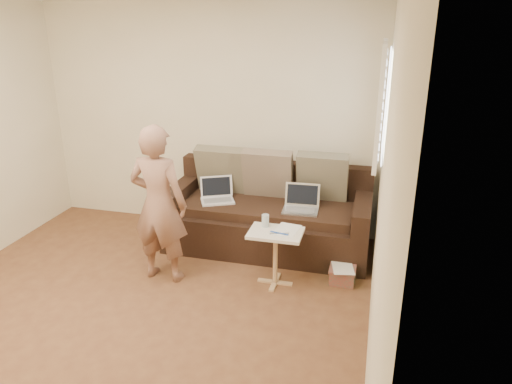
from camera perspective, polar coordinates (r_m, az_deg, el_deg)
floor at (r=4.34m, az=-15.54°, el=-15.13°), size 4.50×4.50×0.00m
wall_back at (r=5.72m, az=-5.71°, el=8.48°), size 4.00×0.00×4.00m
wall_right at (r=3.23m, az=14.60°, el=-1.60°), size 0.00×4.50×4.50m
window_blinds at (r=4.57m, az=14.66°, el=10.03°), size 0.12×0.88×1.08m
sofa at (r=5.31m, az=1.43°, el=-2.26°), size 2.20×0.95×0.85m
pillow_left at (r=5.52m, az=-4.14°, el=2.62°), size 0.55×0.29×0.57m
pillow_mid at (r=5.37m, az=1.40°, el=2.15°), size 0.55×0.27×0.57m
pillow_right at (r=5.31m, az=7.82°, el=1.75°), size 0.55×0.28×0.57m
laptop_silver at (r=5.08m, az=5.22°, el=-2.29°), size 0.38×0.28×0.24m
laptop_white at (r=5.33m, az=-4.55°, el=-1.15°), size 0.43×0.39×0.26m
person at (r=4.65m, az=-11.37°, el=-1.43°), size 0.58×0.40×1.55m
side_table at (r=4.66m, az=2.28°, el=-7.75°), size 0.50×0.35×0.55m
drinking_glass at (r=4.61m, az=1.11°, el=-3.39°), size 0.07×0.07×0.12m
scissors at (r=4.48m, az=2.76°, el=-4.88°), size 0.19×0.13×0.02m
paper_on_table at (r=4.57m, az=3.63°, el=-4.47°), size 0.25×0.33×0.00m
striped_box at (r=4.84m, az=10.13°, el=-9.55°), size 0.25×0.25×0.16m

